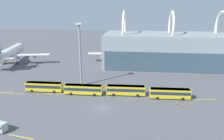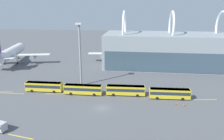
# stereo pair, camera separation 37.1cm
# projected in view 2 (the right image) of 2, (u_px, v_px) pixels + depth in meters

# --- Properties ---
(ground_plane) EXTENTS (440.00, 440.00, 0.00)m
(ground_plane) POSITION_uv_depth(u_px,v_px,m) (102.00, 108.00, 64.16)
(ground_plane) COLOR #515459
(airliner_at_gate_near) EXTENTS (40.15, 37.97, 15.26)m
(airliner_at_gate_near) POSITION_uv_depth(u_px,v_px,m) (10.00, 53.00, 112.70)
(airliner_at_gate_near) COLOR white
(airliner_at_gate_near) RESTS_ON ground_plane
(airliner_at_gate_far) EXTENTS (36.81, 39.66, 15.31)m
(airliner_at_gate_far) POSITION_uv_depth(u_px,v_px,m) (122.00, 52.00, 117.41)
(airliner_at_gate_far) COLOR silver
(airliner_at_gate_far) RESTS_ON ground_plane
(shuttle_bus_0) EXTENTS (12.95, 2.80, 3.35)m
(shuttle_bus_0) POSITION_uv_depth(u_px,v_px,m) (44.00, 86.00, 76.30)
(shuttle_bus_0) COLOR gold
(shuttle_bus_0) RESTS_ON ground_plane
(shuttle_bus_1) EXTENTS (12.93, 2.74, 3.35)m
(shuttle_bus_1) POSITION_uv_depth(u_px,v_px,m) (83.00, 89.00, 73.74)
(shuttle_bus_1) COLOR gold
(shuttle_bus_1) RESTS_ON ground_plane
(shuttle_bus_2) EXTENTS (13.00, 3.12, 3.35)m
(shuttle_bus_2) POSITION_uv_depth(u_px,v_px,m) (126.00, 90.00, 73.00)
(shuttle_bus_2) COLOR gold
(shuttle_bus_2) RESTS_ON ground_plane
(shuttle_bus_3) EXTENTS (12.99, 3.06, 3.35)m
(shuttle_bus_3) POSITION_uv_depth(u_px,v_px,m) (170.00, 93.00, 70.23)
(shuttle_bus_3) COLOR gold
(shuttle_bus_3) RESTS_ON ground_plane
(floodlight_mast) EXTENTS (2.10, 2.10, 23.21)m
(floodlight_mast) POSITION_uv_depth(u_px,v_px,m) (80.00, 51.00, 79.34)
(floodlight_mast) COLOR gray
(floodlight_mast) RESTS_ON ground_plane
(lane_stripe_0) EXTENTS (11.39, 0.39, 0.01)m
(lane_stripe_0) POSITION_uv_depth(u_px,v_px,m) (9.00, 93.00, 75.24)
(lane_stripe_0) COLOR yellow
(lane_stripe_0) RESTS_ON ground_plane
(lane_stripe_1) EXTENTS (10.94, 1.91, 0.01)m
(lane_stripe_1) POSITION_uv_depth(u_px,v_px,m) (200.00, 100.00, 69.95)
(lane_stripe_1) COLOR yellow
(lane_stripe_1) RESTS_ON ground_plane
(lane_stripe_2) EXTENTS (6.75, 1.40, 0.01)m
(lane_stripe_2) POSITION_uv_depth(u_px,v_px,m) (21.00, 137.00, 49.98)
(lane_stripe_2) COLOR yellow
(lane_stripe_2) RESTS_ON ground_plane
(lane_stripe_3) EXTENTS (10.31, 1.58, 0.01)m
(lane_stripe_3) POSITION_uv_depth(u_px,v_px,m) (61.00, 94.00, 74.76)
(lane_stripe_3) COLOR yellow
(lane_stripe_3) RESTS_ON ground_plane
(lane_stripe_4) EXTENTS (8.82, 1.15, 0.01)m
(lane_stripe_4) POSITION_uv_depth(u_px,v_px,m) (0.00, 92.00, 76.47)
(lane_stripe_4) COLOR yellow
(lane_stripe_4) RESTS_ON ground_plane
(traffic_cone_0) EXTENTS (0.59, 0.59, 0.69)m
(traffic_cone_0) POSITION_uv_depth(u_px,v_px,m) (184.00, 105.00, 65.45)
(traffic_cone_0) COLOR black
(traffic_cone_0) RESTS_ON ground_plane
(traffic_cone_1) EXTENTS (0.44, 0.44, 0.68)m
(traffic_cone_1) POSITION_uv_depth(u_px,v_px,m) (176.00, 104.00, 66.34)
(traffic_cone_1) COLOR black
(traffic_cone_1) RESTS_ON ground_plane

